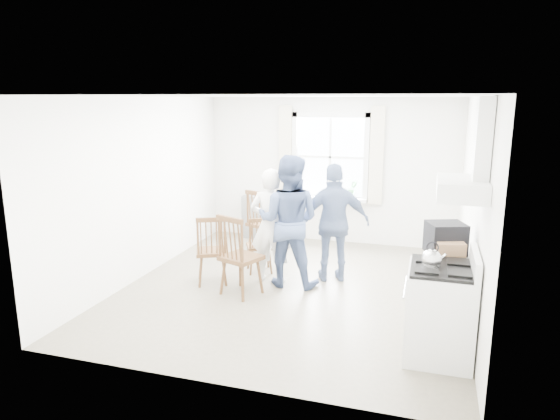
# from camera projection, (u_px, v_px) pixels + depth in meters

# --- Properties ---
(room_shell) EXTENTS (4.62, 5.12, 2.64)m
(room_shell) POSITION_uv_depth(u_px,v_px,m) (293.00, 196.00, 6.63)
(room_shell) COLOR #766E5B
(room_shell) RESTS_ON ground
(window_assembly) EXTENTS (1.88, 0.24, 1.70)m
(window_assembly) POSITION_uv_depth(u_px,v_px,m) (330.00, 162.00, 8.88)
(window_assembly) COLOR white
(window_assembly) RESTS_ON room_shell
(range_hood) EXTENTS (0.45, 0.76, 0.94)m
(range_hood) POSITION_uv_depth(u_px,v_px,m) (469.00, 172.00, 4.65)
(range_hood) COLOR white
(range_hood) RESTS_ON room_shell
(shelf_unit) EXTENTS (0.40, 0.30, 0.80)m
(shelf_unit) POSITION_uv_depth(u_px,v_px,m) (254.00, 216.00, 9.40)
(shelf_unit) COLOR slate
(shelf_unit) RESTS_ON ground
(gas_stove) EXTENTS (0.68, 0.76, 1.12)m
(gas_stove) POSITION_uv_depth(u_px,v_px,m) (440.00, 311.00, 5.00)
(gas_stove) COLOR white
(gas_stove) RESTS_ON ground
(kettle) EXTENTS (0.19, 0.19, 0.27)m
(kettle) POSITION_uv_depth(u_px,v_px,m) (432.00, 259.00, 4.84)
(kettle) COLOR silver
(kettle) RESTS_ON gas_stove
(low_cabinet) EXTENTS (0.50, 0.55, 0.90)m
(low_cabinet) POSITION_uv_depth(u_px,v_px,m) (446.00, 290.00, 5.65)
(low_cabinet) COLOR white
(low_cabinet) RESTS_ON ground
(stereo_stack) EXTENTS (0.48, 0.46, 0.34)m
(stereo_stack) POSITION_uv_depth(u_px,v_px,m) (446.00, 238.00, 5.47)
(stereo_stack) COLOR black
(stereo_stack) RESTS_ON low_cabinet
(cardboard_box) EXTENTS (0.32, 0.26, 0.18)m
(cardboard_box) POSITION_uv_depth(u_px,v_px,m) (450.00, 250.00, 5.30)
(cardboard_box) COLOR #8F6845
(cardboard_box) RESTS_ON low_cabinet
(windsor_chair_a) EXTENTS (0.49, 0.49, 0.87)m
(windsor_chair_a) POSITION_uv_depth(u_px,v_px,m) (260.00, 239.00, 7.39)
(windsor_chair_a) COLOR #482C17
(windsor_chair_a) RESTS_ON ground
(windsor_chair_b) EXTENTS (0.61, 0.60, 1.11)m
(windsor_chair_b) POSITION_uv_depth(u_px,v_px,m) (235.00, 247.00, 6.48)
(windsor_chair_b) COLOR #482C17
(windsor_chair_b) RESTS_ON ground
(windsor_chair_c) EXTENTS (0.56, 0.55, 1.01)m
(windsor_chair_c) POSITION_uv_depth(u_px,v_px,m) (212.00, 243.00, 6.90)
(windsor_chair_c) COLOR #482C17
(windsor_chair_c) RESTS_ON ground
(person_left) EXTENTS (0.63, 0.63, 1.63)m
(person_left) POSITION_uv_depth(u_px,v_px,m) (271.00, 226.00, 7.01)
(person_left) COLOR white
(person_left) RESTS_ON ground
(person_mid) EXTENTS (0.91, 0.91, 1.83)m
(person_mid) POSITION_uv_depth(u_px,v_px,m) (289.00, 221.00, 6.87)
(person_mid) COLOR #465883
(person_mid) RESTS_ON ground
(person_right) EXTENTS (1.26, 1.26, 1.69)m
(person_right) POSITION_uv_depth(u_px,v_px,m) (335.00, 223.00, 7.06)
(person_right) COLOR navy
(person_right) RESTS_ON ground
(potted_plant) EXTENTS (0.22, 0.22, 0.31)m
(potted_plant) POSITION_uv_depth(u_px,v_px,m) (352.00, 189.00, 8.78)
(potted_plant) COLOR #34763D
(potted_plant) RESTS_ON window_assembly
(windsor_chair_d) EXTENTS (0.61, 0.60, 1.10)m
(windsor_chair_d) POSITION_uv_depth(u_px,v_px,m) (259.00, 215.00, 8.27)
(windsor_chair_d) COLOR #482C17
(windsor_chair_d) RESTS_ON ground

